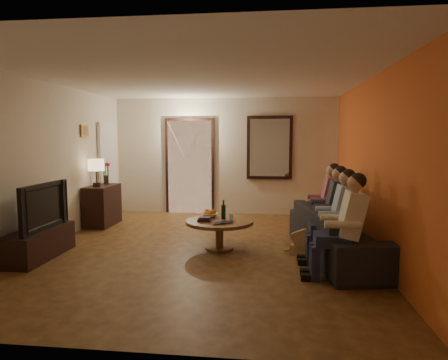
# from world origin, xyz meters

# --- Properties ---
(floor) EXTENTS (5.00, 6.00, 0.01)m
(floor) POSITION_xyz_m (0.00, 0.00, 0.00)
(floor) COLOR #472B13
(floor) RESTS_ON ground
(ceiling) EXTENTS (5.00, 6.00, 0.01)m
(ceiling) POSITION_xyz_m (0.00, 0.00, 2.60)
(ceiling) COLOR white
(ceiling) RESTS_ON back_wall
(back_wall) EXTENTS (5.00, 0.02, 2.60)m
(back_wall) POSITION_xyz_m (0.00, 3.00, 1.30)
(back_wall) COLOR beige
(back_wall) RESTS_ON floor
(front_wall) EXTENTS (5.00, 0.02, 2.60)m
(front_wall) POSITION_xyz_m (0.00, -3.00, 1.30)
(front_wall) COLOR beige
(front_wall) RESTS_ON floor
(left_wall) EXTENTS (0.02, 6.00, 2.60)m
(left_wall) POSITION_xyz_m (-2.50, 0.00, 1.30)
(left_wall) COLOR beige
(left_wall) RESTS_ON floor
(right_wall) EXTENTS (0.02, 6.00, 2.60)m
(right_wall) POSITION_xyz_m (2.50, 0.00, 1.30)
(right_wall) COLOR beige
(right_wall) RESTS_ON floor
(orange_accent) EXTENTS (0.01, 6.00, 2.60)m
(orange_accent) POSITION_xyz_m (2.49, 0.00, 1.30)
(orange_accent) COLOR #E35B26
(orange_accent) RESTS_ON right_wall
(kitchen_doorway) EXTENTS (1.00, 0.06, 2.10)m
(kitchen_doorway) POSITION_xyz_m (-0.80, 2.98, 1.05)
(kitchen_doorway) COLOR #FFE0A5
(kitchen_doorway) RESTS_ON floor
(door_trim) EXTENTS (1.12, 0.04, 2.22)m
(door_trim) POSITION_xyz_m (-0.80, 2.97, 1.05)
(door_trim) COLOR black
(door_trim) RESTS_ON floor
(fridge_glimpse) EXTENTS (0.45, 0.03, 1.70)m
(fridge_glimpse) POSITION_xyz_m (-0.55, 2.98, 0.90)
(fridge_glimpse) COLOR silver
(fridge_glimpse) RESTS_ON floor
(mirror_frame) EXTENTS (1.00, 0.05, 1.40)m
(mirror_frame) POSITION_xyz_m (1.00, 2.96, 1.50)
(mirror_frame) COLOR black
(mirror_frame) RESTS_ON back_wall
(mirror_glass) EXTENTS (0.86, 0.02, 1.26)m
(mirror_glass) POSITION_xyz_m (1.00, 2.93, 1.50)
(mirror_glass) COLOR white
(mirror_glass) RESTS_ON back_wall
(white_door) EXTENTS (0.06, 0.85, 2.04)m
(white_door) POSITION_xyz_m (-2.46, 2.30, 1.02)
(white_door) COLOR white
(white_door) RESTS_ON floor
(framed_art) EXTENTS (0.03, 0.28, 0.24)m
(framed_art) POSITION_xyz_m (-2.47, 1.30, 1.85)
(framed_art) COLOR #B28C33
(framed_art) RESTS_ON left_wall
(art_canvas) EXTENTS (0.01, 0.22, 0.18)m
(art_canvas) POSITION_xyz_m (-2.46, 1.30, 1.85)
(art_canvas) COLOR brown
(art_canvas) RESTS_ON left_wall
(dresser) EXTENTS (0.45, 0.88, 0.79)m
(dresser) POSITION_xyz_m (-2.25, 1.48, 0.39)
(dresser) COLOR black
(dresser) RESTS_ON floor
(table_lamp) EXTENTS (0.30, 0.30, 0.54)m
(table_lamp) POSITION_xyz_m (-2.25, 1.26, 1.06)
(table_lamp) COLOR beige
(table_lamp) RESTS_ON dresser
(flower_vase) EXTENTS (0.14, 0.14, 0.44)m
(flower_vase) POSITION_xyz_m (-2.25, 1.70, 1.01)
(flower_vase) COLOR #AA1229
(flower_vase) RESTS_ON dresser
(tv_stand) EXTENTS (0.45, 1.25, 0.42)m
(tv_stand) POSITION_xyz_m (-2.25, -0.70, 0.21)
(tv_stand) COLOR black
(tv_stand) RESTS_ON floor
(tv) EXTENTS (1.15, 0.15, 0.66)m
(tv) POSITION_xyz_m (-2.25, -0.70, 0.75)
(tv) COLOR black
(tv) RESTS_ON tv_stand
(sofa) EXTENTS (2.56, 1.35, 0.71)m
(sofa) POSITION_xyz_m (2.04, -0.20, 0.36)
(sofa) COLOR black
(sofa) RESTS_ON floor
(person_a) EXTENTS (0.60, 0.40, 1.20)m
(person_a) POSITION_xyz_m (1.94, -1.10, 0.60)
(person_a) COLOR tan
(person_a) RESTS_ON sofa
(person_b) EXTENTS (0.60, 0.40, 1.20)m
(person_b) POSITION_xyz_m (1.94, -0.50, 0.60)
(person_b) COLOR tan
(person_b) RESTS_ON sofa
(person_c) EXTENTS (0.60, 0.40, 1.20)m
(person_c) POSITION_xyz_m (1.94, 0.10, 0.60)
(person_c) COLOR tan
(person_c) RESTS_ON sofa
(person_d) EXTENTS (0.60, 0.40, 1.20)m
(person_d) POSITION_xyz_m (1.94, 0.70, 0.60)
(person_d) COLOR tan
(person_d) RESTS_ON sofa
(dog) EXTENTS (0.61, 0.42, 0.56)m
(dog) POSITION_xyz_m (1.59, -0.13, 0.28)
(dog) COLOR #977245
(dog) RESTS_ON floor
(coffee_table) EXTENTS (1.26, 1.26, 0.45)m
(coffee_table) POSITION_xyz_m (0.26, 0.07, 0.23)
(coffee_table) COLOR brown
(coffee_table) RESTS_ON floor
(bowl) EXTENTS (0.26, 0.26, 0.06)m
(bowl) POSITION_xyz_m (0.08, 0.29, 0.48)
(bowl) COLOR white
(bowl) RESTS_ON coffee_table
(oranges) EXTENTS (0.20, 0.20, 0.08)m
(oranges) POSITION_xyz_m (0.08, 0.29, 0.55)
(oranges) COLOR orange
(oranges) RESTS_ON bowl
(wine_bottle) EXTENTS (0.07, 0.07, 0.31)m
(wine_bottle) POSITION_xyz_m (0.31, 0.17, 0.60)
(wine_bottle) COLOR black
(wine_bottle) RESTS_ON coffee_table
(wine_glass) EXTENTS (0.06, 0.06, 0.10)m
(wine_glass) POSITION_xyz_m (0.44, 0.12, 0.50)
(wine_glass) COLOR silver
(wine_glass) RESTS_ON coffee_table
(book_stack) EXTENTS (0.20, 0.15, 0.07)m
(book_stack) POSITION_xyz_m (0.04, -0.03, 0.48)
(book_stack) COLOR black
(book_stack) RESTS_ON coffee_table
(laptop) EXTENTS (0.39, 0.35, 0.03)m
(laptop) POSITION_xyz_m (0.36, -0.21, 0.46)
(laptop) COLOR black
(laptop) RESTS_ON coffee_table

